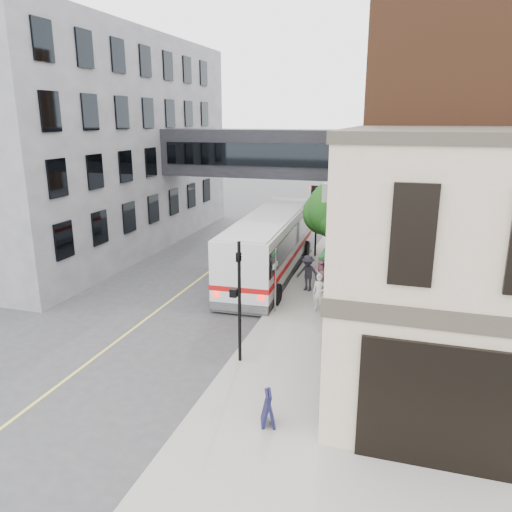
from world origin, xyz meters
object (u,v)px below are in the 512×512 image
Objects in this scene: pedestrian_c at (308,273)px; pedestrian_b at (322,272)px; pedestrian_a at (319,293)px; bus at (270,243)px; sandwich_board at (268,408)px; newspaper_box at (326,277)px.

pedestrian_b is at bearing 61.04° from pedestrian_c.
pedestrian_a is 3.30m from pedestrian_b.
bus is 6.91× the size of pedestrian_c.
pedestrian_c reaches higher than pedestrian_b.
pedestrian_c is at bearing -148.65° from pedestrian_b.
pedestrian_a is at bearing -53.54° from bus.
newspaper_box is at bearing 71.99° from sandwich_board.
pedestrian_a is at bearing -84.66° from newspaper_box.
pedestrian_c is 2.16× the size of newspaper_box.
bus is at bearing 124.42° from pedestrian_a.
pedestrian_c is at bearing 109.83° from pedestrian_a.
bus is at bearing 155.96° from pedestrian_c.
pedestrian_a is 2.89m from pedestrian_c.
pedestrian_a is at bearing -50.48° from pedestrian_c.
sandwich_board is at bearing -87.30° from newspaper_box.
pedestrian_a is 1.00× the size of pedestrian_b.
pedestrian_c is at bearing -121.04° from newspaper_box.
newspaper_box is at bearing 75.89° from pedestrian_c.
sandwich_board is (0.45, -13.01, 0.08)m from newspaper_box.
newspaper_box is (0.76, 1.23, -0.50)m from pedestrian_c.
pedestrian_b is 12.39m from sandwich_board.
pedestrian_b is 0.80m from newspaper_box.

